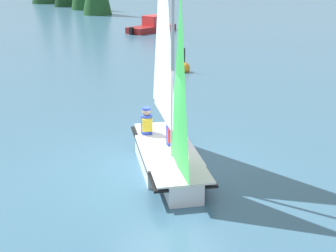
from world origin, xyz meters
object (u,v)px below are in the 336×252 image
(motorboat_distant, at_px, (152,26))
(buoy_marker, at_px, (184,68))
(sailor_helm, at_px, (172,138))
(sailboat_main, at_px, (168,128))
(sailor_crew, at_px, (147,127))

(motorboat_distant, relative_size, buoy_marker, 3.59)
(sailor_helm, height_order, buoy_marker, sailor_helm)
(sailboat_main, xyz_separation_m, buoy_marker, (8.45, -6.28, -0.80))
(sailor_helm, xyz_separation_m, sailor_crew, (1.02, 0.14, 0.00))
(sailboat_main, height_order, sailor_helm, sailboat_main)
(sailboat_main, height_order, buoy_marker, sailboat_main)
(sailor_crew, bearing_deg, buoy_marker, 161.24)
(buoy_marker, bearing_deg, motorboat_distant, -24.45)
(sailboat_main, relative_size, buoy_marker, 5.24)
(motorboat_distant, height_order, buoy_marker, motorboat_distant)
(sailor_helm, distance_m, sailor_crew, 1.03)
(sailboat_main, height_order, sailor_crew, sailboat_main)
(motorboat_distant, xyz_separation_m, buoy_marker, (-12.44, 5.65, -0.20))
(sailboat_main, xyz_separation_m, motorboat_distant, (20.89, -11.93, -0.60))
(sailor_crew, bearing_deg, sailboat_main, 16.29)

